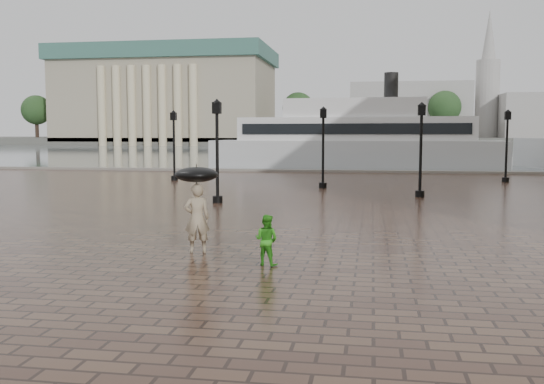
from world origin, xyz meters
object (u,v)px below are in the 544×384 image
at_px(child_pedestrian, 266,240).
at_px(ferry_near, 355,140).
at_px(street_lamps, 330,147).
at_px(adult_pedestrian, 197,218).

height_order(child_pedestrian, ferry_near, ferry_near).
xyz_separation_m(street_lamps, child_pedestrian, (-0.07, -19.81, -1.74)).
distance_m(street_lamps, child_pedestrian, 19.88).
relative_size(adult_pedestrian, child_pedestrian, 1.50).
height_order(street_lamps, ferry_near, ferry_near).
xyz_separation_m(adult_pedestrian, child_pedestrian, (2.01, -1.20, -0.30)).
bearing_deg(ferry_near, street_lamps, -88.87).
xyz_separation_m(adult_pedestrian, ferry_near, (2.91, 39.52, 1.61)).
height_order(street_lamps, adult_pedestrian, street_lamps).
distance_m(street_lamps, adult_pedestrian, 18.78).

